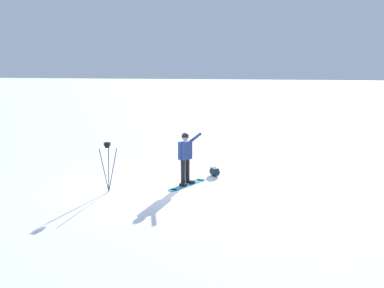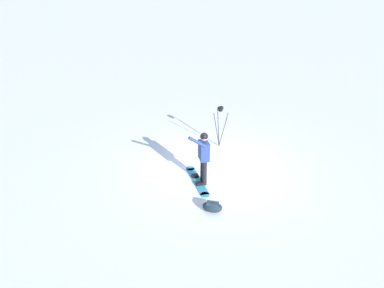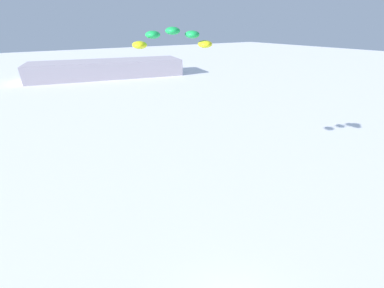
# 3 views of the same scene
# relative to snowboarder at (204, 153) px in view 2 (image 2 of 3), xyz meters

# --- Properties ---
(ground_plane) EXTENTS (300.00, 300.00, 0.00)m
(ground_plane) POSITION_rel_snowboarder_xyz_m (0.47, -0.76, -1.01)
(ground_plane) COLOR white
(snowboarder) EXTENTS (0.47, 0.75, 1.69)m
(snowboarder) POSITION_rel_snowboarder_xyz_m (0.00, 0.00, 0.00)
(snowboarder) COLOR black
(snowboarder) RESTS_ON ground_plane
(snowboard) EXTENTS (1.70, 0.74, 0.10)m
(snowboard) POSITION_rel_snowboarder_xyz_m (0.15, 0.11, -0.98)
(snowboard) COLOR teal
(snowboard) RESTS_ON ground_plane
(gear_bag_large) EXTENTS (0.61, 0.59, 0.28)m
(gear_bag_large) POSITION_rel_snowboarder_xyz_m (-1.27, 0.63, -0.86)
(gear_bag_large) COLOR #192833
(gear_bag_large) RESTS_ON ground_plane
(camera_tripod) EXTENTS (0.59, 0.44, 1.51)m
(camera_tripod) POSITION_rel_snowboarder_xyz_m (1.59, -1.88, 0.06)
(camera_tripod) COLOR #262628
(camera_tripod) RESTS_ON ground_plane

